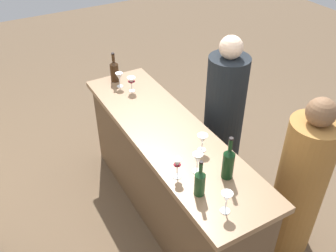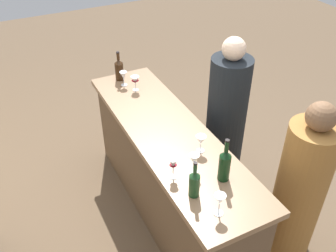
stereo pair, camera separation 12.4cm
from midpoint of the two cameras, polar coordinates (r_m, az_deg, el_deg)
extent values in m
plane|color=brown|center=(3.64, 1.00, -12.76)|extent=(12.00, 12.00, 0.00)
cube|color=brown|center=(3.31, 1.08, -7.68)|extent=(2.12, 0.52, 0.89)
cube|color=#8C6B4C|center=(3.01, 1.18, -1.17)|extent=(2.20, 0.60, 0.05)
cylinder|color=#193D1E|center=(2.42, 5.51, -9.10)|extent=(0.07, 0.07, 0.17)
cone|color=#193D1E|center=(2.35, 5.65, -7.40)|extent=(0.07, 0.07, 0.03)
cylinder|color=#193D1E|center=(2.32, 5.72, -6.49)|extent=(0.02, 0.02, 0.07)
cylinder|color=black|center=(2.29, 5.78, -5.74)|extent=(0.03, 0.03, 0.01)
cylinder|color=black|center=(2.55, 9.99, -6.31)|extent=(0.08, 0.08, 0.20)
cone|color=black|center=(2.47, 10.28, -4.25)|extent=(0.08, 0.08, 0.04)
cylinder|color=black|center=(2.43, 10.43, -3.14)|extent=(0.03, 0.03, 0.08)
cylinder|color=black|center=(2.40, 10.55, -2.25)|extent=(0.03, 0.03, 0.01)
cylinder|color=#331E0F|center=(3.70, -6.50, 8.29)|extent=(0.08, 0.08, 0.18)
cone|color=#331E0F|center=(3.65, -6.61, 9.75)|extent=(0.08, 0.08, 0.03)
cylinder|color=#331E0F|center=(3.63, -6.67, 10.51)|extent=(0.03, 0.03, 0.07)
cylinder|color=black|center=(3.61, -6.71, 11.12)|extent=(0.03, 0.03, 0.01)
cylinder|color=white|center=(2.81, 6.21, -3.80)|extent=(0.06, 0.06, 0.00)
cylinder|color=white|center=(2.79, 6.26, -3.27)|extent=(0.01, 0.01, 0.06)
cone|color=white|center=(2.75, 6.35, -2.18)|extent=(0.08, 0.08, 0.07)
cylinder|color=white|center=(3.54, -3.97, 5.53)|extent=(0.06, 0.06, 0.00)
cylinder|color=white|center=(3.52, -3.99, 6.05)|extent=(0.01, 0.01, 0.07)
cone|color=white|center=(3.49, -4.04, 7.05)|extent=(0.08, 0.08, 0.07)
cone|color=maroon|center=(3.50, -4.02, 6.75)|extent=(0.07, 0.07, 0.03)
cylinder|color=white|center=(3.63, -5.75, 6.26)|extent=(0.06, 0.06, 0.00)
cylinder|color=white|center=(3.61, -5.78, 6.75)|extent=(0.01, 0.01, 0.07)
cone|color=white|center=(3.58, -5.85, 7.73)|extent=(0.07, 0.07, 0.07)
cylinder|color=white|center=(2.63, 5.26, -7.05)|extent=(0.07, 0.07, 0.00)
cylinder|color=white|center=(2.61, 5.31, -6.42)|extent=(0.01, 0.01, 0.07)
cone|color=white|center=(2.55, 5.40, -5.14)|extent=(0.08, 0.08, 0.08)
cylinder|color=white|center=(2.39, 9.22, -13.03)|extent=(0.06, 0.06, 0.00)
cylinder|color=white|center=(2.36, 9.32, -12.33)|extent=(0.01, 0.01, 0.08)
cone|color=white|center=(2.31, 9.51, -11.05)|extent=(0.07, 0.07, 0.07)
cylinder|color=white|center=(2.59, 2.16, -7.76)|extent=(0.06, 0.06, 0.00)
cylinder|color=white|center=(2.56, 2.18, -7.06)|extent=(0.01, 0.01, 0.08)
cone|color=white|center=(2.51, 2.22, -5.76)|extent=(0.06, 0.06, 0.07)
cone|color=maroon|center=(2.52, 2.21, -6.19)|extent=(0.05, 0.05, 0.02)
cylinder|color=black|center=(3.46, 9.73, -0.49)|extent=(0.41, 0.41, 1.41)
sphere|color=beige|center=(3.07, 11.23, 11.52)|extent=(0.20, 0.20, 0.20)
cylinder|color=#9E6B33|center=(3.11, 20.49, -9.62)|extent=(0.40, 0.40, 1.25)
sphere|color=brown|center=(2.68, 23.65, 1.31)|extent=(0.21, 0.21, 0.21)
camera|label=1|loc=(0.06, -88.80, 0.87)|focal=39.81mm
camera|label=2|loc=(0.06, 91.20, -0.87)|focal=39.81mm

